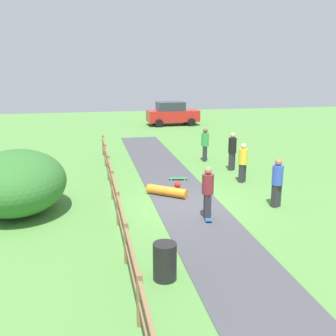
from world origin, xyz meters
The scene contains 13 objects.
ground_plane centered at (0.00, 0.00, 0.00)m, with size 60.00×60.00×0.00m, color #568E42.
asphalt_path centered at (0.00, 0.00, 0.01)m, with size 2.40×28.00×0.02m, color #47474C.
wooden_fence centered at (-2.60, 0.00, 0.67)m, with size 0.12×18.12×1.10m.
bush_large centered at (-5.83, 0.51, 1.07)m, with size 3.27×3.92×2.14m, color #33702D.
trash_bin centered at (-1.80, -4.81, 0.45)m, with size 0.56×0.56×0.90m, color black.
skater_riding centered at (0.27, -1.39, 0.99)m, with size 0.42×0.82×1.74m.
skater_fallen centered at (-0.51, 1.24, 0.20)m, with size 1.50×1.51×0.36m.
skateboard_loose centered at (0.34, 3.21, 0.09)m, with size 0.82×0.34×0.08m.
bystander_green centered at (2.51, 6.46, 0.95)m, with size 0.50×0.50×1.72m.
bystander_black centered at (3.25, 4.43, 1.00)m, with size 0.54×0.54×1.80m.
bystander_yellow centered at (2.98, 2.42, 0.93)m, with size 0.54×0.54×1.69m.
bystander_blue centered at (3.00, -0.72, 0.97)m, with size 0.51×0.51×1.75m.
parked_car_red centered at (3.50, 19.22, 0.96)m, with size 4.25×2.09×1.92m.
Camera 1 is at (-3.42, -13.18, 4.92)m, focal length 43.02 mm.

